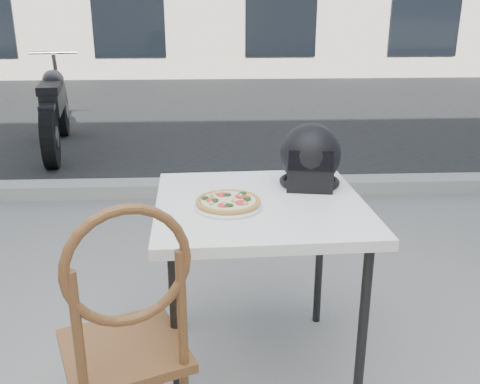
{
  "coord_description": "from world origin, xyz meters",
  "views": [
    {
      "loc": [
        0.1,
        -1.55,
        1.6
      ],
      "look_at": [
        0.21,
        0.52,
        0.87
      ],
      "focal_mm": 40.0,
      "sensor_mm": 36.0,
      "label": 1
    }
  ],
  "objects_px": {
    "plate": "(228,206)",
    "helmet": "(310,159)",
    "motorcycle": "(55,109)",
    "pizza": "(228,201)",
    "cafe_chair_main": "(126,329)",
    "cafe_table_main": "(260,218)"
  },
  "relations": [
    {
      "from": "helmet",
      "to": "motorcycle",
      "type": "relative_size",
      "value": 0.15
    },
    {
      "from": "plate",
      "to": "cafe_chair_main",
      "type": "bearing_deg",
      "value": -126.01
    },
    {
      "from": "cafe_table_main",
      "to": "pizza",
      "type": "distance_m",
      "value": 0.18
    },
    {
      "from": "plate",
      "to": "motorcycle",
      "type": "bearing_deg",
      "value": 113.92
    },
    {
      "from": "helmet",
      "to": "motorcycle",
      "type": "bearing_deg",
      "value": 129.36
    },
    {
      "from": "cafe_table_main",
      "to": "helmet",
      "type": "xyz_separation_m",
      "value": [
        0.24,
        0.21,
        0.2
      ]
    },
    {
      "from": "cafe_table_main",
      "to": "plate",
      "type": "distance_m",
      "value": 0.17
    },
    {
      "from": "cafe_table_main",
      "to": "motorcycle",
      "type": "bearing_deg",
      "value": 115.83
    },
    {
      "from": "cafe_table_main",
      "to": "helmet",
      "type": "relative_size",
      "value": 2.75
    },
    {
      "from": "cafe_table_main",
      "to": "helmet",
      "type": "height_order",
      "value": "helmet"
    },
    {
      "from": "cafe_table_main",
      "to": "motorcycle",
      "type": "xyz_separation_m",
      "value": [
        -1.99,
        4.12,
        -0.27
      ]
    },
    {
      "from": "helmet",
      "to": "cafe_table_main",
      "type": "bearing_deg",
      "value": -130.12
    },
    {
      "from": "pizza",
      "to": "helmet",
      "type": "height_order",
      "value": "helmet"
    },
    {
      "from": "helmet",
      "to": "cafe_chair_main",
      "type": "relative_size",
      "value": 0.31
    },
    {
      "from": "plate",
      "to": "pizza",
      "type": "height_order",
      "value": "pizza"
    },
    {
      "from": "cafe_chair_main",
      "to": "cafe_table_main",
      "type": "bearing_deg",
      "value": -153.07
    },
    {
      "from": "pizza",
      "to": "cafe_chair_main",
      "type": "xyz_separation_m",
      "value": [
        -0.35,
        -0.49,
        -0.26
      ]
    },
    {
      "from": "plate",
      "to": "helmet",
      "type": "bearing_deg",
      "value": 35.91
    },
    {
      "from": "helmet",
      "to": "motorcycle",
      "type": "distance_m",
      "value": 4.53
    },
    {
      "from": "cafe_table_main",
      "to": "pizza",
      "type": "xyz_separation_m",
      "value": [
        -0.14,
        -0.07,
        0.1
      ]
    },
    {
      "from": "pizza",
      "to": "helmet",
      "type": "xyz_separation_m",
      "value": [
        0.38,
        0.27,
        0.1
      ]
    },
    {
      "from": "helmet",
      "to": "motorcycle",
      "type": "height_order",
      "value": "helmet"
    }
  ]
}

